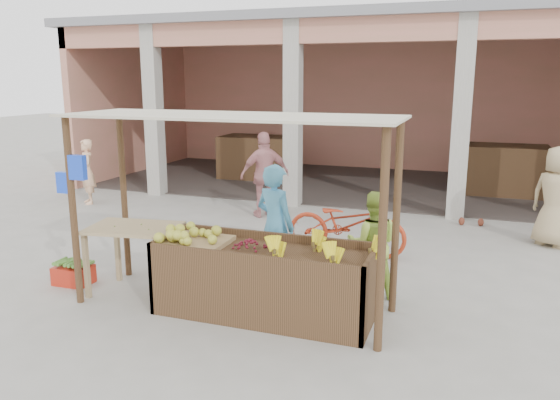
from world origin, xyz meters
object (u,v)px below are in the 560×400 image
at_px(side_table, 134,237).
at_px(vendor_green, 373,241).
at_px(vendor_blue, 275,222).
at_px(motorcycle, 347,223).
at_px(fruit_stall, 264,283).
at_px(red_crate, 74,275).

distance_m(side_table, vendor_green, 3.10).
bearing_deg(vendor_blue, motorcycle, -88.99).
height_order(vendor_green, motorcycle, vendor_green).
distance_m(fruit_stall, vendor_green, 1.55).
bearing_deg(vendor_green, fruit_stall, 33.20).
bearing_deg(side_table, vendor_green, 10.01).
bearing_deg(motorcycle, vendor_green, -155.80).
height_order(fruit_stall, motorcycle, motorcycle).
height_order(red_crate, vendor_blue, vendor_blue).
bearing_deg(red_crate, vendor_green, 12.36).
relative_size(fruit_stall, motorcycle, 1.29).
relative_size(fruit_stall, red_crate, 5.28).
bearing_deg(side_table, motorcycle, 39.97).
xyz_separation_m(fruit_stall, vendor_green, (1.11, 1.03, 0.34)).
distance_m(fruit_stall, vendor_blue, 1.09).
bearing_deg(side_table, red_crate, 170.74).
xyz_separation_m(red_crate, motorcycle, (3.28, 2.55, 0.40)).
xyz_separation_m(side_table, motorcycle, (2.24, 2.56, -0.25)).
bearing_deg(red_crate, vendor_blue, 17.06).
distance_m(vendor_green, motorcycle, 1.72).
height_order(side_table, vendor_green, vendor_green).
bearing_deg(fruit_stall, vendor_blue, 102.09).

